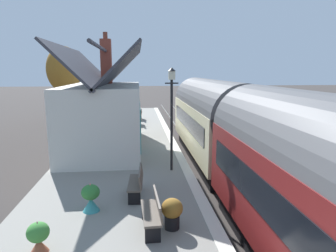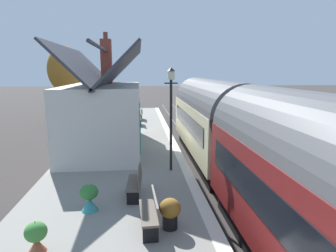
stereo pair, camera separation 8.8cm
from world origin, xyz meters
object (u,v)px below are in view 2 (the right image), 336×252
at_px(planter_corner_building, 129,123).
at_px(planter_bench_right, 170,212).
at_px(lamp_post_platform, 171,100).
at_px(bench_platform_end, 136,182).
at_px(tree_far_left, 65,70).
at_px(bench_near_building, 151,211).
at_px(planter_edge_near, 36,236).
at_px(planter_under_sign, 106,125).
at_px(bench_mid_platform, 140,114).
at_px(station_building, 105,114).
at_px(train, 310,184).
at_px(planter_edge_far, 89,197).
at_px(bench_by_lamp, 139,118).

relative_size(planter_corner_building, planter_bench_right, 1.03).
bearing_deg(lamp_post_platform, planter_corner_building, 12.80).
distance_m(bench_platform_end, tree_far_left, 19.99).
bearing_deg(planter_bench_right, bench_platform_end, 23.38).
bearing_deg(lamp_post_platform, bench_near_building, 167.72).
bearing_deg(bench_near_building, lamp_post_platform, -12.28).
relative_size(bench_near_building, planter_edge_near, 1.96).
distance_m(planter_corner_building, planter_under_sign, 1.59).
relative_size(bench_mid_platform, lamp_post_platform, 0.36).
bearing_deg(station_building, planter_edge_near, 176.68).
bearing_deg(bench_platform_end, planter_bench_right, -156.62).
height_order(train, planter_edge_far, train).
relative_size(bench_near_building, tree_far_left, 0.21).
bearing_deg(planter_edge_far, tree_far_left, 14.63).
height_order(train, lamp_post_platform, lamp_post_platform).
xyz_separation_m(train, lamp_post_platform, (4.95, 2.67, 1.46)).
bearing_deg(lamp_post_platform, planter_edge_far, 140.78).
xyz_separation_m(train, bench_near_building, (0.61, 3.61, -0.80)).
relative_size(bench_by_lamp, planter_edge_near, 1.96).
height_order(bench_platform_end, planter_corner_building, bench_platform_end).
bearing_deg(station_building, planter_bench_right, -163.17).
bearing_deg(planter_corner_building, planter_under_sign, 75.33).
xyz_separation_m(bench_mid_platform, planter_corner_building, (-3.95, 0.76, -0.03)).
relative_size(planter_edge_far, lamp_post_platform, 0.21).
bearing_deg(bench_by_lamp, planter_corner_building, 156.74).
bearing_deg(tree_far_left, bench_mid_platform, -121.44).
distance_m(planter_bench_right, tree_far_left, 22.11).
distance_m(station_building, bench_platform_end, 6.41).
height_order(planter_edge_far, lamp_post_platform, lamp_post_platform).
distance_m(train, lamp_post_platform, 5.81).
bearing_deg(train, tree_far_left, 26.00).
height_order(planter_edge_near, tree_far_left, tree_far_left).
relative_size(bench_mid_platform, planter_under_sign, 1.83).
xyz_separation_m(bench_by_lamp, lamp_post_platform, (-9.86, -1.23, 2.26)).
xyz_separation_m(planter_edge_near, lamp_post_platform, (5.02, -3.42, 2.38)).
bearing_deg(station_building, tree_far_left, 20.79).
xyz_separation_m(train, bench_mid_platform, (17.23, 3.80, -0.80)).
distance_m(station_building, planter_under_sign, 5.24).
xyz_separation_m(planter_corner_building, planter_edge_near, (-13.34, 1.53, -0.09)).
xyz_separation_m(planter_under_sign, planter_edge_far, (-11.92, -0.81, 0.12)).
xyz_separation_m(planter_bench_right, planter_edge_far, (1.14, 2.12, -0.05)).
bearing_deg(bench_platform_end, tree_far_left, 18.82).
xyz_separation_m(station_building, planter_corner_building, (4.61, -1.03, -1.28)).
height_order(station_building, planter_bench_right, station_building).
bearing_deg(lamp_post_platform, tree_far_left, 25.28).
distance_m(station_building, planter_bench_right, 8.51).
bearing_deg(tree_far_left, planter_corner_building, -143.92).
xyz_separation_m(planter_edge_near, planter_under_sign, (13.74, -0.00, -0.09)).
bearing_deg(lamp_post_platform, train, -151.69).
relative_size(lamp_post_platform, tree_far_left, 0.57).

